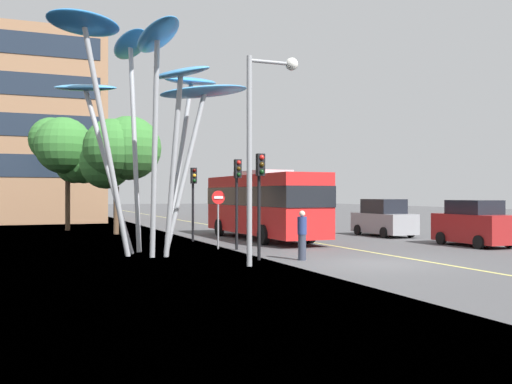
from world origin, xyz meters
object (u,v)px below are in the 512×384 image
at_px(traffic_light_kerb_far, 237,185).
at_px(traffic_light_island_mid, 193,188).
at_px(red_bus, 262,202).
at_px(traffic_light_kerb_near, 260,183).
at_px(pedestrian, 302,235).
at_px(car_parked_mid, 474,224).
at_px(no_entry_sign, 218,210).
at_px(leaf_sculpture, 151,79).
at_px(street_lamp, 262,129).
at_px(car_parked_far, 384,219).

distance_m(traffic_light_kerb_far, traffic_light_island_mid, 4.93).
distance_m(red_bus, traffic_light_kerb_far, 5.84).
xyz_separation_m(traffic_light_kerb_near, pedestrian, (1.44, -0.52, -1.89)).
bearing_deg(traffic_light_kerb_far, traffic_light_island_mid, 96.77).
relative_size(car_parked_mid, no_entry_sign, 1.56).
distance_m(leaf_sculpture, traffic_light_kerb_far, 5.69).
xyz_separation_m(traffic_light_island_mid, pedestrian, (1.43, -9.43, -1.79)).
bearing_deg(traffic_light_island_mid, car_parked_mid, -32.55).
distance_m(traffic_light_kerb_near, traffic_light_island_mid, 8.91).
distance_m(traffic_light_kerb_near, car_parked_mid, 11.62).
relative_size(red_bus, pedestrian, 6.14).
height_order(red_bus, street_lamp, street_lamp).
distance_m(red_bus, car_parked_far, 7.44).
xyz_separation_m(car_parked_far, street_lamp, (-11.65, -10.02, 3.61)).
bearing_deg(red_bus, street_lamp, -112.51).
distance_m(car_parked_mid, street_lamp, 12.81).
relative_size(car_parked_mid, street_lamp, 0.56).
relative_size(red_bus, traffic_light_kerb_far, 2.84).
bearing_deg(car_parked_far, traffic_light_kerb_near, -142.40).
bearing_deg(leaf_sculpture, pedestrian, -41.55).
bearing_deg(car_parked_mid, leaf_sculpture, 172.33).
bearing_deg(car_parked_mid, pedestrian, -167.60).
distance_m(traffic_light_kerb_near, pedestrian, 2.43).
height_order(red_bus, traffic_light_island_mid, traffic_light_island_mid).
bearing_deg(car_parked_far, car_parked_mid, -87.90).
bearing_deg(no_entry_sign, car_parked_mid, -14.86).
distance_m(red_bus, car_parked_mid, 10.53).
bearing_deg(pedestrian, no_entry_sign, 106.03).
bearing_deg(car_parked_far, no_entry_sign, -160.90).
bearing_deg(pedestrian, leaf_sculpture, 138.45).
bearing_deg(car_parked_mid, car_parked_far, 92.10).
distance_m(traffic_light_kerb_near, traffic_light_kerb_far, 4.06).
relative_size(pedestrian, no_entry_sign, 0.71).
relative_size(traffic_light_kerb_near, car_parked_mid, 0.97).
xyz_separation_m(leaf_sculpture, traffic_light_kerb_near, (3.24, -3.62, -4.21)).
distance_m(traffic_light_kerb_far, street_lamp, 5.87).
bearing_deg(traffic_light_kerb_far, pedestrian, -79.38).
distance_m(traffic_light_kerb_near, car_parked_far, 14.14).
bearing_deg(street_lamp, car_parked_mid, 14.72).
distance_m(car_parked_mid, pedestrian, 10.16).
xyz_separation_m(traffic_light_kerb_near, car_parked_far, (11.11, 8.56, -1.81)).
bearing_deg(no_entry_sign, traffic_light_island_mid, 89.11).
height_order(red_bus, leaf_sculpture, leaf_sculpture).
bearing_deg(street_lamp, no_entry_sign, 85.58).
relative_size(leaf_sculpture, traffic_light_island_mid, 2.52).
bearing_deg(red_bus, traffic_light_kerb_near, -112.93).
bearing_deg(no_entry_sign, traffic_light_kerb_near, -89.30).
distance_m(traffic_light_kerb_near, street_lamp, 2.38).
relative_size(red_bus, traffic_light_kerb_near, 2.86).
height_order(red_bus, no_entry_sign, red_bus).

